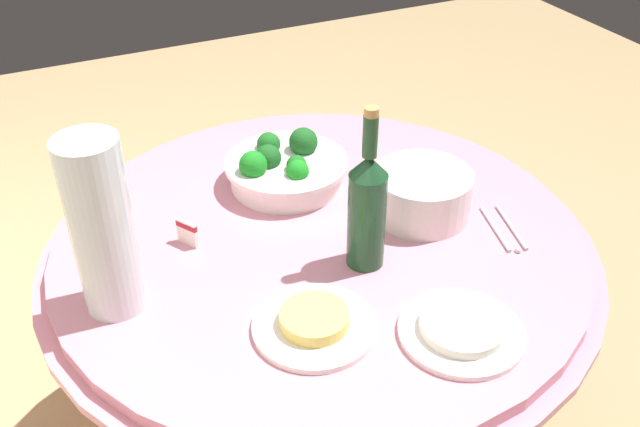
{
  "coord_description": "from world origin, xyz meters",
  "views": [
    {
      "loc": [
        -1.09,
        0.51,
        1.63
      ],
      "look_at": [
        0.0,
        0.0,
        0.79
      ],
      "focal_mm": 40.33,
      "sensor_mm": 36.0,
      "label": 1
    }
  ],
  "objects_px": {
    "wine_bottle": "(367,208)",
    "food_plate_rice": "(461,330)",
    "broccoli_bowl": "(285,168)",
    "food_plate_noodles": "(314,323)",
    "plate_stack": "(422,194)",
    "serving_tongs": "(504,229)",
    "decorative_fruit_vase": "(103,232)",
    "label_placard_front": "(187,232)"
  },
  "relations": [
    {
      "from": "plate_stack",
      "to": "serving_tongs",
      "type": "bearing_deg",
      "value": -136.58
    },
    {
      "from": "serving_tongs",
      "to": "broccoli_bowl",
      "type": "bearing_deg",
      "value": 43.11
    },
    {
      "from": "broccoli_bowl",
      "to": "serving_tongs",
      "type": "distance_m",
      "value": 0.5
    },
    {
      "from": "wine_bottle",
      "to": "decorative_fruit_vase",
      "type": "relative_size",
      "value": 0.99
    },
    {
      "from": "broccoli_bowl",
      "to": "serving_tongs",
      "type": "bearing_deg",
      "value": -136.89
    },
    {
      "from": "wine_bottle",
      "to": "food_plate_rice",
      "type": "relative_size",
      "value": 1.53
    },
    {
      "from": "label_placard_front",
      "to": "wine_bottle",
      "type": "bearing_deg",
      "value": -124.42
    },
    {
      "from": "broccoli_bowl",
      "to": "food_plate_rice",
      "type": "distance_m",
      "value": 0.59
    },
    {
      "from": "food_plate_noodles",
      "to": "label_placard_front",
      "type": "relative_size",
      "value": 4.0
    },
    {
      "from": "plate_stack",
      "to": "food_plate_noodles",
      "type": "xyz_separation_m",
      "value": [
        -0.23,
        0.36,
        -0.04
      ]
    },
    {
      "from": "decorative_fruit_vase",
      "to": "food_plate_noodles",
      "type": "xyz_separation_m",
      "value": [
        -0.22,
        -0.3,
        -0.15
      ]
    },
    {
      "from": "food_plate_noodles",
      "to": "wine_bottle",
      "type": "bearing_deg",
      "value": -52.71
    },
    {
      "from": "decorative_fruit_vase",
      "to": "label_placard_front",
      "type": "height_order",
      "value": "decorative_fruit_vase"
    },
    {
      "from": "food_plate_rice",
      "to": "decorative_fruit_vase",
      "type": "bearing_deg",
      "value": 57.03
    },
    {
      "from": "decorative_fruit_vase",
      "to": "food_plate_noodles",
      "type": "height_order",
      "value": "decorative_fruit_vase"
    },
    {
      "from": "food_plate_rice",
      "to": "food_plate_noodles",
      "type": "xyz_separation_m",
      "value": [
        0.12,
        0.22,
        0.0
      ]
    },
    {
      "from": "plate_stack",
      "to": "food_plate_noodles",
      "type": "relative_size",
      "value": 0.95
    },
    {
      "from": "plate_stack",
      "to": "wine_bottle",
      "type": "relative_size",
      "value": 0.62
    },
    {
      "from": "broccoli_bowl",
      "to": "wine_bottle",
      "type": "height_order",
      "value": "wine_bottle"
    },
    {
      "from": "wine_bottle",
      "to": "label_placard_front",
      "type": "distance_m",
      "value": 0.37
    },
    {
      "from": "wine_bottle",
      "to": "food_plate_noodles",
      "type": "bearing_deg",
      "value": 127.29
    },
    {
      "from": "plate_stack",
      "to": "label_placard_front",
      "type": "relative_size",
      "value": 3.82
    },
    {
      "from": "serving_tongs",
      "to": "food_plate_rice",
      "type": "distance_m",
      "value": 0.34
    },
    {
      "from": "food_plate_rice",
      "to": "serving_tongs",
      "type": "bearing_deg",
      "value": -49.89
    },
    {
      "from": "plate_stack",
      "to": "wine_bottle",
      "type": "bearing_deg",
      "value": 117.25
    },
    {
      "from": "wine_bottle",
      "to": "food_plate_rice",
      "type": "xyz_separation_m",
      "value": [
        -0.25,
        -0.05,
        -0.12
      ]
    },
    {
      "from": "plate_stack",
      "to": "food_plate_rice",
      "type": "relative_size",
      "value": 0.95
    },
    {
      "from": "wine_bottle",
      "to": "serving_tongs",
      "type": "distance_m",
      "value": 0.34
    },
    {
      "from": "wine_bottle",
      "to": "label_placard_front",
      "type": "bearing_deg",
      "value": 55.58
    },
    {
      "from": "serving_tongs",
      "to": "food_plate_noodles",
      "type": "xyz_separation_m",
      "value": [
        -0.09,
        0.48,
        0.01
      ]
    },
    {
      "from": "wine_bottle",
      "to": "decorative_fruit_vase",
      "type": "height_order",
      "value": "decorative_fruit_vase"
    },
    {
      "from": "decorative_fruit_vase",
      "to": "food_plate_rice",
      "type": "distance_m",
      "value": 0.64
    },
    {
      "from": "food_plate_rice",
      "to": "plate_stack",
      "type": "bearing_deg",
      "value": -21.0
    },
    {
      "from": "plate_stack",
      "to": "broccoli_bowl",
      "type": "bearing_deg",
      "value": 42.94
    },
    {
      "from": "broccoli_bowl",
      "to": "plate_stack",
      "type": "bearing_deg",
      "value": -137.06
    },
    {
      "from": "broccoli_bowl",
      "to": "food_plate_noodles",
      "type": "height_order",
      "value": "broccoli_bowl"
    },
    {
      "from": "broccoli_bowl",
      "to": "plate_stack",
      "type": "relative_size",
      "value": 1.33
    },
    {
      "from": "broccoli_bowl",
      "to": "label_placard_front",
      "type": "bearing_deg",
      "value": 115.34
    },
    {
      "from": "food_plate_noodles",
      "to": "label_placard_front",
      "type": "distance_m",
      "value": 0.36
    },
    {
      "from": "plate_stack",
      "to": "serving_tongs",
      "type": "distance_m",
      "value": 0.19
    },
    {
      "from": "food_plate_rice",
      "to": "label_placard_front",
      "type": "distance_m",
      "value": 0.58
    },
    {
      "from": "serving_tongs",
      "to": "label_placard_front",
      "type": "relative_size",
      "value": 3.03
    }
  ]
}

